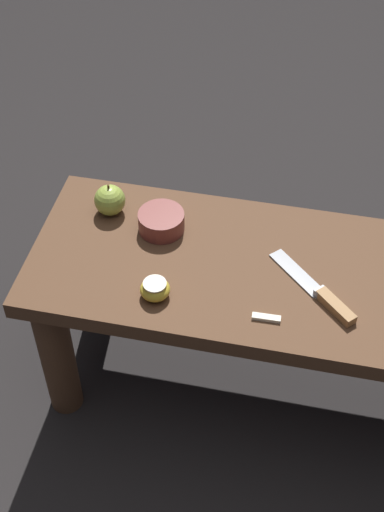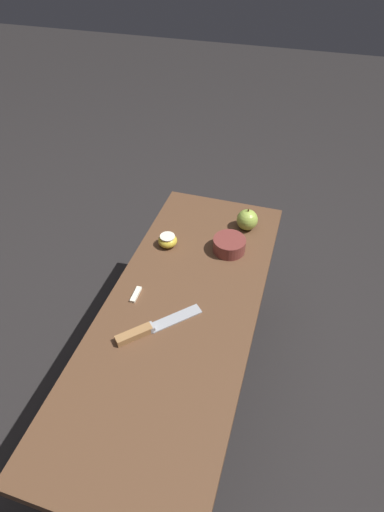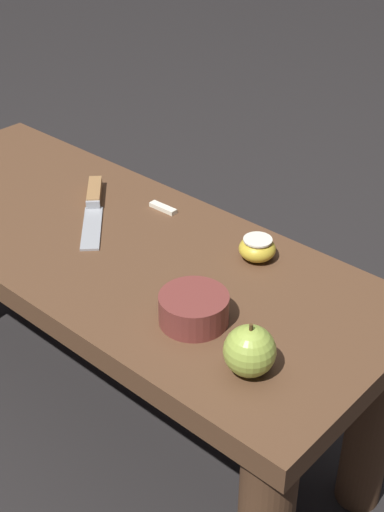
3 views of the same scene
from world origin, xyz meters
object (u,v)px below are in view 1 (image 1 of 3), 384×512
knife (324,296)px  apple_cut (155,289)px  wooden_bench (274,300)px  apple_whole (110,200)px  bowl (161,221)px

knife → apple_cut: bearing=54.9°
wooden_bench → knife: (-0.10, 0.06, 0.10)m
knife → apple_cut: (0.33, 0.06, 0.01)m
apple_whole → bowl: size_ratio=0.77×
apple_whole → bowl: apple_whole is taller
bowl → apple_cut: bearing=99.9°
wooden_bench → apple_cut: apple_cut is taller
knife → apple_whole: size_ratio=2.42×
apple_whole → wooden_bench: bearing=165.2°
knife → bowl: 0.39m
apple_cut → bowl: (0.03, -0.19, 0.00)m
wooden_bench → apple_cut: size_ratio=17.30×
wooden_bench → bowl: size_ratio=10.35×
knife → apple_whole: (0.49, -0.16, 0.03)m
knife → apple_cut: 0.34m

